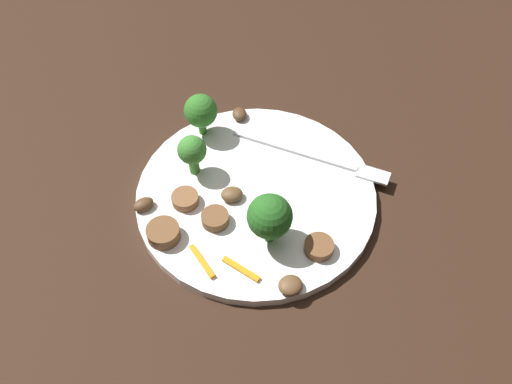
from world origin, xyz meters
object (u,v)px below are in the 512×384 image
mushroom_0 (240,114)px  plate (256,195)px  mushroom_3 (143,204)px  pepper_strip_3 (241,269)px  sausage_slice_0 (215,219)px  sausage_slice_1 (163,233)px  mushroom_1 (290,285)px  broccoli_floret_2 (201,111)px  sausage_slice_2 (185,199)px  fork (321,159)px  pepper_strip_0 (202,261)px  mushroom_4 (232,194)px  sausage_slice_3 (319,247)px  broccoli_floret_1 (270,217)px  broccoli_floret_0 (194,148)px

mushroom_0 → plate: bearing=-56.7°
mushroom_3 → pepper_strip_3: 0.12m
plate → sausage_slice_0: (-0.02, -0.05, 0.01)m
sausage_slice_1 → mushroom_1: bearing=-1.3°
broccoli_floret_2 → mushroom_0: bearing=54.0°
plate → sausage_slice_2: (-0.06, -0.04, 0.01)m
fork → sausage_slice_1: sausage_slice_1 is taller
plate → pepper_strip_0: bearing=-97.7°
sausage_slice_2 → mushroom_0: 0.14m
fork → sausage_slice_0: bearing=-121.3°
broccoli_floret_2 → sausage_slice_2: size_ratio=1.88×
sausage_slice_1 → sausage_slice_2: sausage_slice_1 is taller
broccoli_floret_2 → pepper_strip_0: (0.08, -0.15, -0.03)m
mushroom_4 → sausage_slice_3: bearing=-13.1°
sausage_slice_2 → sausage_slice_3: bearing=0.0°
fork → mushroom_0: bearing=166.1°
mushroom_1 → pepper_strip_3: 0.05m
sausage_slice_2 → mushroom_0: (-0.00, 0.14, -0.00)m
sausage_slice_2 → sausage_slice_3: (0.14, 0.00, 0.00)m
sausage_slice_0 → sausage_slice_3: 0.11m
sausage_slice_2 → sausage_slice_3: same height
sausage_slice_0 → mushroom_4: bearing=85.9°
sausage_slice_0 → mushroom_3: same height
mushroom_0 → pepper_strip_3: 0.20m
broccoli_floret_1 → sausage_slice_2: broccoli_floret_1 is taller
pepper_strip_3 → broccoli_floret_0: bearing=135.2°
sausage_slice_0 → mushroom_3: size_ratio=1.27×
fork → sausage_slice_1: 0.19m
broccoli_floret_1 → mushroom_1: size_ratio=2.60×
broccoli_floret_0 → sausage_slice_1: (0.01, -0.09, -0.02)m
mushroom_3 → sausage_slice_2: bearing=32.7°
sausage_slice_0 → mushroom_1: size_ratio=1.20×
sausage_slice_3 → mushroom_0: 0.20m
mushroom_1 → mushroom_4: (-0.09, 0.07, 0.00)m
broccoli_floret_1 → sausage_slice_1: broccoli_floret_1 is taller
broccoli_floret_2 → mushroom_4: 0.10m
broccoli_floret_0 → sausage_slice_2: (0.01, -0.05, -0.03)m
mushroom_3 → mushroom_1: bearing=-8.7°
mushroom_3 → pepper_strip_3: mushroom_3 is taller
sausage_slice_1 → pepper_strip_3: size_ratio=0.80×
mushroom_4 → broccoli_floret_0: bearing=157.8°
fork → sausage_slice_3: size_ratio=6.28×
fork → broccoli_floret_1: bearing=-97.4°
broccoli_floret_0 → pepper_strip_3: size_ratio=1.20×
broccoli_floret_1 → sausage_slice_3: bearing=8.3°
broccoli_floret_2 → sausage_slice_0: bearing=-57.4°
sausage_slice_3 → mushroom_3: (-0.18, -0.02, 0.00)m
mushroom_1 → mushroom_4: 0.12m
broccoli_floret_0 → broccoli_floret_1: size_ratio=0.83×
sausage_slice_1 → sausage_slice_2: 0.05m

